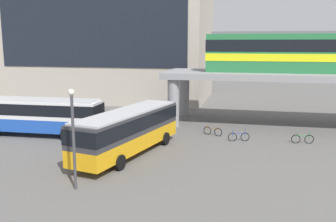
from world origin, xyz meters
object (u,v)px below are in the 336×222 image
object	(u,v)px
bus_secondary	(39,113)
bicycle_brown	(213,131)
station_building	(111,35)
bicycle_blue	(239,137)
bus_main	(128,128)
pedestrian_waiting_near_stop	(156,122)
bicycle_green	(302,139)

from	to	relation	value
bus_secondary	bicycle_brown	bearing A→B (deg)	13.03
station_building	bicycle_blue	xyz separation A→B (m)	(19.27, -21.40, -8.77)
station_building	bus_secondary	xyz separation A→B (m)	(2.29, -23.30, -7.14)
bus_main	bicycle_brown	bearing A→B (deg)	53.29
pedestrian_waiting_near_stop	bicycle_brown	bearing A→B (deg)	-6.07
bus_main	bicycle_green	world-z (taller)	bus_main
station_building	bicycle_brown	xyz separation A→B (m)	(16.98, -19.91, -8.77)
bus_main	bicycle_blue	bearing A→B (deg)	36.45
station_building	bicycle_blue	distance (m)	30.10
bus_secondary	pedestrian_waiting_near_stop	world-z (taller)	bus_secondary
bus_secondary	bicycle_blue	distance (m)	17.16
station_building	pedestrian_waiting_near_stop	bearing A→B (deg)	-58.73
bus_main	bicycle_blue	world-z (taller)	bus_main
station_building	bus_main	world-z (taller)	station_building
bicycle_brown	bicycle_blue	bearing A→B (deg)	-33.18
bus_secondary	bicycle_blue	bearing A→B (deg)	6.39
bus_secondary	station_building	bearing A→B (deg)	95.62
station_building	bicycle_brown	distance (m)	27.59
pedestrian_waiting_near_stop	bicycle_blue	bearing A→B (deg)	-15.28
bus_main	bus_secondary	distance (m)	10.09
bicycle_brown	bicycle_blue	xyz separation A→B (m)	(2.29, -1.50, 0.00)
bicycle_blue	pedestrian_waiting_near_stop	world-z (taller)	pedestrian_waiting_near_stop
station_building	bus_main	xyz separation A→B (m)	(11.68, -27.01, -7.14)
bus_main	station_building	bearing A→B (deg)	113.39
bus_main	bicycle_brown	distance (m)	9.01
bicycle_green	bicycle_blue	xyz separation A→B (m)	(-5.02, -0.42, 0.00)
bicycle_blue	pedestrian_waiting_near_stop	bearing A→B (deg)	164.72
station_building	bicycle_green	size ratio (longest dim) A/B	15.63
pedestrian_waiting_near_stop	bus_main	bearing A→B (deg)	-90.51
bus_secondary	bicycle_brown	xyz separation A→B (m)	(14.68, 3.40, -1.63)
station_building	bicycle_blue	bearing A→B (deg)	-48.00
pedestrian_waiting_near_stop	bus_secondary	bearing A→B (deg)	-157.31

